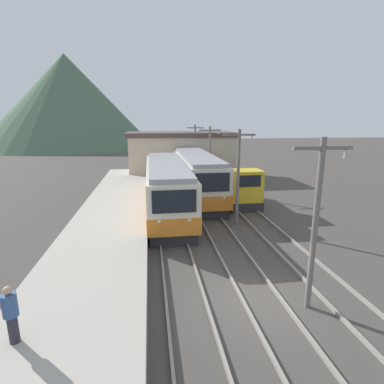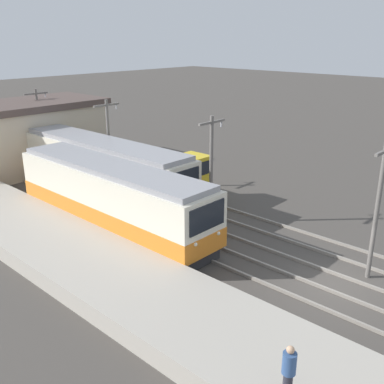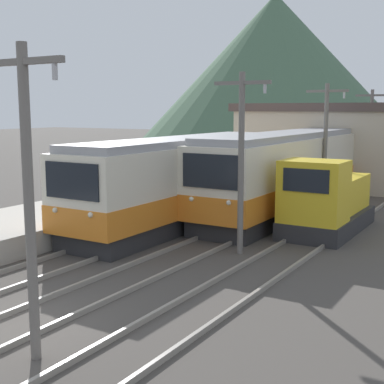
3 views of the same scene
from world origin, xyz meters
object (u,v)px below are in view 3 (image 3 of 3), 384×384
(commuter_train_center, at_px, (284,176))
(catenary_mast_near, at_px, (29,191))
(catenary_mast_mid, at_px, (241,156))
(catenary_mast_distant, at_px, (370,134))
(commuter_train_left, at_px, (184,183))
(shunting_locomotive, at_px, (326,202))
(catenary_mast_far, at_px, (325,142))

(commuter_train_center, bearing_deg, catenary_mast_near, -84.86)
(catenary_mast_mid, distance_m, catenary_mast_distant, 18.08)
(commuter_train_left, distance_m, catenary_mast_mid, 5.64)
(shunting_locomotive, relative_size, catenary_mast_far, 0.94)
(catenary_mast_far, bearing_deg, catenary_mast_mid, -90.00)
(catenary_mast_far, bearing_deg, shunting_locomotive, -71.26)
(catenary_mast_mid, bearing_deg, catenary_mast_near, -90.00)
(commuter_train_left, bearing_deg, commuter_train_center, 57.94)
(catenary_mast_near, bearing_deg, catenary_mast_mid, 90.00)
(commuter_train_center, relative_size, shunting_locomotive, 2.54)
(commuter_train_center, relative_size, catenary_mast_near, 2.39)
(shunting_locomotive, relative_size, catenary_mast_mid, 0.94)
(catenary_mast_near, bearing_deg, commuter_train_left, 109.30)
(commuter_train_left, distance_m, catenary_mast_far, 7.39)
(shunting_locomotive, distance_m, catenary_mast_distant, 13.68)
(shunting_locomotive, bearing_deg, catenary_mast_mid, -107.81)
(commuter_train_left, relative_size, catenary_mast_mid, 2.24)
(shunting_locomotive, xyz_separation_m, catenary_mast_far, (-1.49, 4.40, 2.12))
(commuter_train_left, height_order, commuter_train_center, commuter_train_center)
(shunting_locomotive, xyz_separation_m, catenary_mast_mid, (-1.49, -4.64, 2.12))
(catenary_mast_near, distance_m, catenary_mast_far, 18.08)
(commuter_train_center, height_order, catenary_mast_distant, catenary_mast_distant)
(commuter_train_left, relative_size, commuter_train_center, 0.94)
(commuter_train_left, xyz_separation_m, commuter_train_center, (2.80, 4.47, 0.05))
(commuter_train_left, height_order, shunting_locomotive, commuter_train_left)
(shunting_locomotive, height_order, catenary_mast_mid, catenary_mast_mid)
(commuter_train_left, height_order, catenary_mast_far, catenary_mast_far)
(catenary_mast_near, xyz_separation_m, catenary_mast_mid, (0.00, 9.04, 0.00))
(catenary_mast_mid, xyz_separation_m, catenary_mast_distant, (0.00, 18.08, 0.00))
(catenary_mast_far, xyz_separation_m, catenary_mast_distant, (0.00, 9.04, 0.00))
(catenary_mast_mid, bearing_deg, catenary_mast_far, 90.00)
(shunting_locomotive, distance_m, catenary_mast_near, 13.93)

